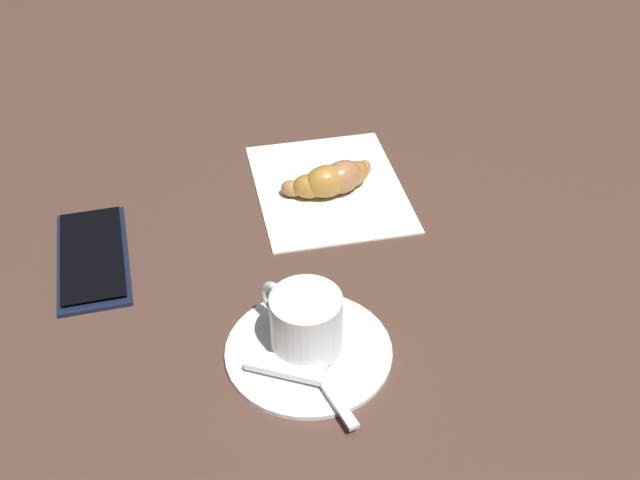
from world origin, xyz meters
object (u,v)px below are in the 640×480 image
espresso_cup (305,321)px  napkin (329,187)px  cell_phone (92,256)px  sugar_packet (286,367)px  croissant (333,179)px  teaspoon (307,354)px  saucer (309,350)px

espresso_cup → napkin: (-0.22, 0.09, -0.03)m
espresso_cup → cell_phone: espresso_cup is taller
sugar_packet → croissant: croissant is taller
teaspoon → napkin: 0.25m
sugar_packet → croissant: bearing=97.0°
espresso_cup → croissant: 0.23m
teaspoon → sugar_packet: teaspoon is taller
teaspoon → croissant: (-0.22, 0.09, 0.01)m
teaspoon → napkin: bearing=158.6°
teaspoon → croissant: size_ratio=1.10×
saucer → espresso_cup: espresso_cup is taller
saucer → cell_phone: bearing=-136.7°
saucer → sugar_packet: size_ratio=2.17×
sugar_packet → cell_phone: 0.24m
espresso_cup → cell_phone: bearing=-136.4°
teaspoon → espresso_cup: bearing=169.0°
espresso_cup → cell_phone: (-0.17, -0.16, -0.03)m
teaspoon → croissant: 0.24m
napkin → saucer: bearing=-21.4°
saucer → napkin: 0.24m
saucer → cell_phone: (-0.18, -0.17, 0.00)m
espresso_cup → napkin: bearing=157.9°
saucer → cell_phone: size_ratio=0.94×
saucer → espresso_cup: bearing=-151.9°
teaspoon → cell_phone: size_ratio=0.82×
saucer → croissant: 0.23m
teaspoon → croissant: croissant is taller
cell_phone → sugar_packet: bearing=35.8°
napkin → cell_phone: cell_phone is taller
napkin → cell_phone: size_ratio=1.28×
croissant → cell_phone: (0.04, -0.25, -0.01)m
saucer → napkin: (-0.22, 0.09, -0.00)m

